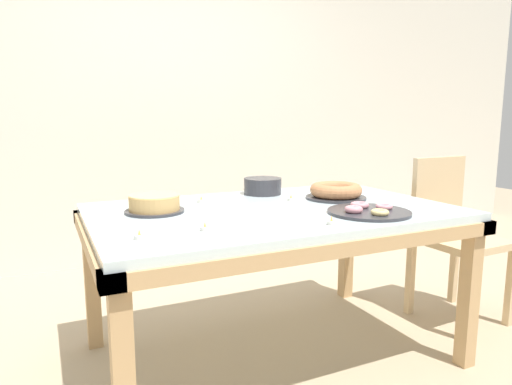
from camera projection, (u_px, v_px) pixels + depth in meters
ground_plane at (272, 354)px, 2.28m from camera, size 12.00×12.00×0.00m
wall_back at (168, 102)px, 3.74m from camera, size 8.00×0.10×2.60m
dining_table at (273, 225)px, 2.17m from camera, size 1.70×1.08×0.75m
chair at (452, 229)px, 2.67m from camera, size 0.43×0.43×0.94m
cake_chocolate_round at (154, 204)px, 2.05m from camera, size 0.27×0.27×0.08m
cake_golden_bundt at (336, 191)px, 2.40m from camera, size 0.32×0.32×0.08m
pastry_platter at (369, 211)px, 2.03m from camera, size 0.37×0.37×0.04m
plate_stack at (263, 186)px, 2.55m from camera, size 0.21×0.21×0.09m
tealight_centre at (205, 228)px, 1.72m from camera, size 0.04×0.04×0.04m
tealight_right_edge at (331, 222)px, 1.82m from camera, size 0.04×0.04×0.04m
tealight_near_front at (291, 199)px, 2.34m from camera, size 0.04×0.04×0.04m
tealight_left_edge at (139, 236)px, 1.60m from camera, size 0.04×0.04×0.04m
tealight_near_cakes at (201, 201)px, 2.30m from camera, size 0.04×0.04×0.04m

